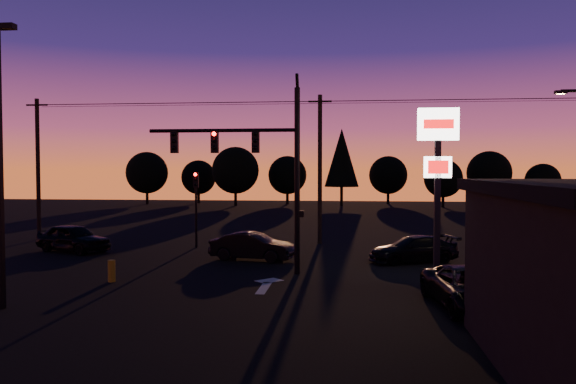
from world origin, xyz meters
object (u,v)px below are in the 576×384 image
at_px(car_left, 73,238).
at_px(suv_parked, 471,288).
at_px(car_right, 413,249).
at_px(bollard, 112,271).
at_px(car_mid, 253,246).
at_px(secondary_signal, 196,198).
at_px(traffic_signal_mast, 260,160).
at_px(pylon_sign, 438,159).

bearing_deg(car_left, suv_parked, -96.35).
xyz_separation_m(car_left, car_right, (18.12, -1.60, -0.12)).
distance_m(bollard, car_mid, 7.58).
distance_m(secondary_signal, bollard, 10.28).
relative_size(traffic_signal_mast, suv_parked, 1.79).
height_order(car_right, suv_parked, suv_parked).
distance_m(traffic_signal_mast, car_mid, 5.55).
relative_size(secondary_signal, car_left, 0.98).
bearing_deg(car_mid, car_right, -77.54).
bearing_deg(car_mid, bollard, 152.48).
height_order(bollard, car_left, car_left).
bearing_deg(traffic_signal_mast, car_right, 27.57).
bearing_deg(bollard, car_mid, 51.30).
relative_size(pylon_sign, bollard, 7.76).
relative_size(secondary_signal, suv_parked, 0.91).
relative_size(car_left, car_right, 1.01).
distance_m(secondary_signal, car_left, 7.00).
height_order(pylon_sign, car_mid, pylon_sign).
height_order(pylon_sign, suv_parked, pylon_sign).
relative_size(traffic_signal_mast, bollard, 9.79).
bearing_deg(suv_parked, car_right, 86.91).
xyz_separation_m(secondary_signal, car_right, (11.85, -3.87, -2.22)).
xyz_separation_m(car_left, car_mid, (10.26, -1.77, -0.07)).
xyz_separation_m(traffic_signal_mast, bollard, (-5.66, -2.46, -4.50)).
height_order(traffic_signal_mast, car_right, traffic_signal_mast).
relative_size(traffic_signal_mast, secondary_signal, 1.97).
bearing_deg(car_mid, car_left, 91.38).
xyz_separation_m(pylon_sign, car_mid, (-8.02, 5.94, -4.22)).
distance_m(traffic_signal_mast, secondary_signal, 9.19).
distance_m(pylon_sign, car_right, 7.47).
bearing_deg(secondary_signal, car_mid, -45.46).
height_order(traffic_signal_mast, car_mid, traffic_signal_mast).
bearing_deg(car_right, secondary_signal, -128.84).
xyz_separation_m(secondary_signal, suv_parked, (12.63, -12.92, -2.20)).
height_order(pylon_sign, car_right, pylon_sign).
bearing_deg(traffic_signal_mast, suv_parked, -35.08).
relative_size(bollard, car_right, 0.20).
bearing_deg(suv_parked, secondary_signal, 126.32).
relative_size(pylon_sign, car_mid, 1.62).
distance_m(secondary_signal, pylon_sign, 15.75).
bearing_deg(pylon_sign, traffic_signal_mast, 160.64).
height_order(secondary_signal, car_right, secondary_signal).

